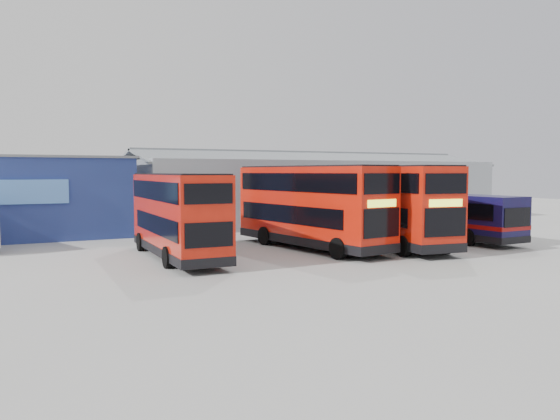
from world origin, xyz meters
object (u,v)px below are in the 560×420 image
object	(u,v)px
maintenance_shed	(310,190)
double_decker_left	(177,216)
double_decker_right	(387,206)
double_decker_centre	(311,208)
single_decker_blue	(444,217)
office_block	(29,196)

from	to	relation	value
maintenance_shed	double_decker_left	distance (m)	22.10
double_decker_right	double_decker_centre	bearing A→B (deg)	173.59
maintenance_shed	single_decker_blue	world-z (taller)	maintenance_shed
double_decker_centre	maintenance_shed	bearing A→B (deg)	51.84
double_decker_centre	double_decker_right	world-z (taller)	double_decker_centre
double_decker_left	double_decker_right	world-z (taller)	double_decker_right
double_decker_centre	single_decker_blue	world-z (taller)	double_decker_centre
office_block	double_decker_right	size ratio (longest dim) A/B	1.14
office_block	maintenance_shed	world-z (taller)	maintenance_shed
maintenance_shed	double_decker_centre	bearing A→B (deg)	-120.14
office_block	double_decker_right	xyz separation A→B (m)	(17.53, -14.16, -0.36)
single_decker_blue	office_block	bearing A→B (deg)	-32.48
double_decker_right	double_decker_left	bearing A→B (deg)	-177.36
office_block	double_decker_left	distance (m)	14.38
double_decker_right	maintenance_shed	bearing A→B (deg)	82.34
office_block	double_decker_centre	bearing A→B (deg)	-44.63
double_decker_left	single_decker_blue	bearing A→B (deg)	-179.12
office_block	double_decker_left	size ratio (longest dim) A/B	1.27
maintenance_shed	double_decker_left	size ratio (longest dim) A/B	3.15
office_block	single_decker_blue	distance (m)	26.25
office_block	maintenance_shed	xyz separation A→B (m)	(22.00, 2.01, 0.02)
maintenance_shed	double_decker_centre	xyz separation A→B (m)	(-8.76, -15.08, -0.38)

